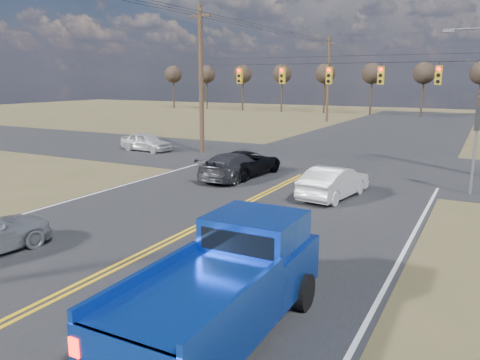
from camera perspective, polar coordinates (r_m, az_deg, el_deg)
The scene contains 11 objects.
ground at distance 13.82m, azimuth -13.70°, elevation -9.81°, with size 160.00×160.00×0.00m, color brown.
road_main at distance 21.90m, azimuth 3.93°, elevation -1.28°, with size 14.00×120.00×0.02m, color #28282B.
road_cross at distance 29.23m, azimuth 10.41°, elevation 1.97°, with size 120.00×12.00×0.02m, color #28282B.
signal_gantry at distance 28.43m, azimuth 11.65°, elevation 11.90°, with size 19.60×4.83×10.00m.
utility_poles at distance 27.83m, azimuth 10.18°, elevation 12.29°, with size 19.60×58.32×10.00m.
treeline at distance 37.43m, azimuth 15.10°, elevation 12.73°, with size 87.00×117.80×7.40m.
pickup_truck at distance 9.59m, azimuth -1.69°, elevation -12.68°, with size 2.39×5.86×2.19m.
black_suv at distance 25.26m, azimuth 0.74°, elevation 2.10°, with size 2.20×4.77×1.32m, color black.
white_car_queue at distance 20.74m, azimuth 11.38°, elevation -0.26°, with size 1.49×4.28×1.41m, color white.
dgrey_car_queue at distance 24.14m, azimuth -0.75°, elevation 1.70°, with size 1.94×4.77×1.38m, color #36363C.
cross_car_west at distance 34.43m, azimuth -11.39°, elevation 4.59°, with size 3.95×1.59×1.35m, color silver.
Camera 1 is at (8.71, -9.43, 5.10)m, focal length 35.00 mm.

